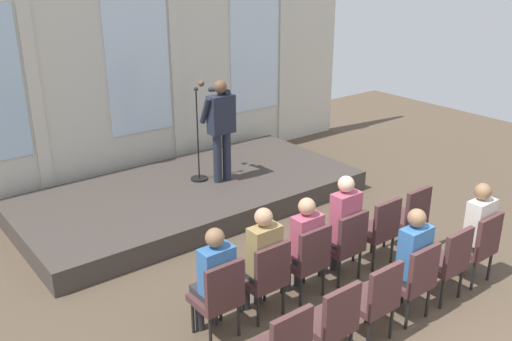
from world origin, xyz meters
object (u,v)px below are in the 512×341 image
object	(u,v)px
chair_r1_c3	(414,277)
chair_r1_c4	(448,260)
chair_r0_c0	(219,295)
audience_r0_c1	(261,256)
mic_stand	(199,160)
audience_r0_c2	(303,242)
chair_r0_c4	(379,228)
chair_r0_c2	(308,258)
chair_r1_c1	(332,320)
audience_r0_c3	(342,223)
chair_r0_c3	(345,242)
speaker	(221,123)
audience_r0_c0	(214,276)
chair_r1_c2	(376,297)
audience_r1_c3	(410,258)
audience_r1_c5	(475,227)
chair_r0_c1	(266,275)
chair_r1_c5	(478,244)
chair_r0_c5	(410,215)

from	to	relation	value
chair_r1_c3	chair_r1_c4	xyz separation A→B (m)	(0.62, 0.00, 0.00)
chair_r0_c0	audience_r0_c1	xyz separation A→B (m)	(0.62, 0.08, 0.20)
mic_stand	audience_r0_c1	bearing A→B (deg)	-110.60
audience_r0_c2	chair_r0_c4	xyz separation A→B (m)	(1.25, -0.08, -0.17)
chair_r0_c2	chair_r1_c1	xyz separation A→B (m)	(-0.62, -1.02, 0.00)
chair_r0_c2	audience_r0_c1	bearing A→B (deg)	172.58
audience_r0_c3	chair_r1_c4	size ratio (longest dim) A/B	1.47
chair_r0_c3	chair_r0_c4	world-z (taller)	same
mic_stand	chair_r1_c1	bearing A→B (deg)	-105.57
audience_r0_c1	speaker	bearing A→B (deg)	63.24
audience_r0_c0	chair_r1_c2	size ratio (longest dim) A/B	1.36
chair_r0_c4	chair_r0_c0	bearing A→B (deg)	180.00
chair_r0_c4	chair_r1_c2	distance (m)	1.61
chair_r0_c4	chair_r1_c2	world-z (taller)	same
chair_r0_c2	audience_r1_c3	distance (m)	1.15
chair_r0_c0	audience_r0_c3	world-z (taller)	audience_r0_c3
mic_stand	chair_r1_c1	world-z (taller)	mic_stand
mic_stand	audience_r1_c5	size ratio (longest dim) A/B	1.19
audience_r0_c0	chair_r1_c1	size ratio (longest dim) A/B	1.36
chair_r0_c3	audience_r1_c5	distance (m)	1.57
chair_r0_c2	chair_r1_c1	bearing A→B (deg)	-121.32
mic_stand	chair_r0_c2	size ratio (longest dim) A/B	1.65
audience_r1_c5	chair_r1_c4	bearing A→B (deg)	-172.52
chair_r0_c0	audience_r1_c3	bearing A→B (deg)	-26.79
mic_stand	chair_r0_c1	distance (m)	3.46
chair_r0_c0	audience_r1_c5	xyz separation A→B (m)	(3.12, -0.94, 0.19)
chair_r0_c1	audience_r0_c2	xyz separation A→B (m)	(0.62, 0.08, 0.17)
chair_r1_c4	audience_r0_c1	bearing A→B (deg)	149.40
chair_r1_c2	audience_r0_c0	bearing A→B (deg)	138.37
chair_r0_c2	chair_r1_c5	world-z (taller)	same
audience_r1_c5	speaker	bearing A→B (deg)	104.57
chair_r0_c0	audience_r0_c2	bearing A→B (deg)	3.86
audience_r0_c1	chair_r0_c2	world-z (taller)	audience_r0_c1
chair_r0_c2	chair_r0_c3	distance (m)	0.62
speaker	chair_r1_c1	world-z (taller)	speaker
audience_r0_c0	audience_r0_c3	xyz separation A→B (m)	(1.87, -0.01, 0.05)
chair_r1_c4	audience_r1_c5	bearing A→B (deg)	7.48
chair_r0_c1	chair_r0_c2	size ratio (longest dim) A/B	1.00
chair_r0_c4	chair_r1_c5	xyz separation A→B (m)	(0.62, -1.02, 0.00)
mic_stand	chair_r0_c3	xyz separation A→B (m)	(0.06, -3.24, -0.13)
chair_r0_c3	audience_r1_c5	size ratio (longest dim) A/B	0.72
audience_r0_c0	audience_r1_c3	size ratio (longest dim) A/B	0.96
chair_r0_c2	chair_r1_c5	xyz separation A→B (m)	(1.87, -1.02, 0.00)
chair_r0_c5	chair_r0_c2	bearing A→B (deg)	180.00
chair_r1_c2	audience_r1_c3	world-z (taller)	audience_r1_c3
audience_r0_c3	mic_stand	bearing A→B (deg)	91.03
chair_r0_c1	chair_r1_c5	bearing A→B (deg)	-22.34
chair_r0_c2	audience_r0_c2	distance (m)	0.19
chair_r0_c5	chair_r0_c4	bearing A→B (deg)	180.00
speaker	chair_r1_c4	xyz separation A→B (m)	(0.40, -4.02, -0.77)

